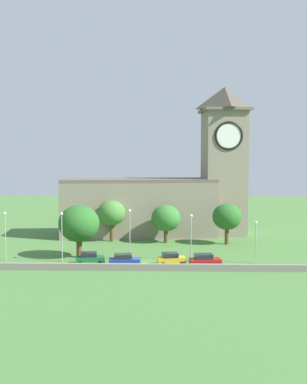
{
  "coord_description": "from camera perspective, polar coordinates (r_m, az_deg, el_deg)",
  "views": [
    {
      "loc": [
        2.62,
        -66.03,
        15.75
      ],
      "look_at": [
        0.61,
        10.08,
        9.81
      ],
      "focal_mm": 43.19,
      "sensor_mm": 36.0,
      "label": 1
    }
  ],
  "objects": [
    {
      "name": "ground_plane",
      "position": [
        82.59,
        -0.33,
        -6.53
      ],
      "size": [
        200.0,
        200.0,
        0.0
      ],
      "primitive_type": "plane",
      "color": "#477538"
    },
    {
      "name": "church",
      "position": [
        91.94,
        1.94,
        0.22
      ],
      "size": [
        37.54,
        13.41,
        29.38
      ],
      "color": "gray",
      "rests_on": "ground"
    },
    {
      "name": "quay_barrier",
      "position": [
        64.38,
        -0.87,
        -9.26
      ],
      "size": [
        49.68,
        0.7,
        0.95
      ],
      "primitive_type": "cube",
      "color": "gray",
      "rests_on": "ground"
    },
    {
      "name": "car_green",
      "position": [
        68.7,
        -7.87,
        -8.09
      ],
      "size": [
        4.39,
        2.69,
        1.73
      ],
      "color": "#1E6B38",
      "rests_on": "ground"
    },
    {
      "name": "car_blue",
      "position": [
        66.71,
        -3.66,
        -8.39
      ],
      "size": [
        4.65,
        2.66,
        1.82
      ],
      "color": "#233D9E",
      "rests_on": "ground"
    },
    {
      "name": "car_yellow",
      "position": [
        67.54,
        2.17,
        -8.25
      ],
      "size": [
        4.31,
        2.8,
        1.78
      ],
      "color": "gold",
      "rests_on": "ground"
    },
    {
      "name": "car_red",
      "position": [
        66.65,
        6.34,
        -8.39
      ],
      "size": [
        4.65,
        2.78,
        1.89
      ],
      "color": "red",
      "rests_on": "ground"
    },
    {
      "name": "streetlamp_west_end",
      "position": [
        73.21,
        -17.85,
        -4.29
      ],
      "size": [
        0.44,
        0.44,
        7.36
      ],
      "color": "#9EA0A5",
      "rests_on": "ground"
    },
    {
      "name": "streetlamp_west_mid",
      "position": [
        70.05,
        -11.26,
        -4.52
      ],
      "size": [
        0.44,
        0.44,
        7.43
      ],
      "color": "#9EA0A5",
      "rests_on": "ground"
    },
    {
      "name": "streetlamp_central",
      "position": [
        69.41,
        -2.95,
        -4.34
      ],
      "size": [
        0.44,
        0.44,
        7.82
      ],
      "color": "#9EA0A5",
      "rests_on": "ground"
    },
    {
      "name": "streetlamp_east_mid",
      "position": [
        69.25,
        4.66,
        -4.71
      ],
      "size": [
        0.44,
        0.44,
        7.09
      ],
      "color": "#9EA0A5",
      "rests_on": "ground"
    },
    {
      "name": "streetlamp_east_end",
      "position": [
        69.16,
        12.52,
        -5.19
      ],
      "size": [
        0.44,
        0.44,
        6.32
      ],
      "color": "#9EA0A5",
      "rests_on": "ground"
    },
    {
      "name": "tree_churchyard",
      "position": [
        83.35,
        9.07,
        -3.05
      ],
      "size": [
        5.2,
        5.2,
        7.32
      ],
      "color": "brown",
      "rests_on": "ground"
    },
    {
      "name": "tree_riverside_east",
      "position": [
        85.52,
        -5.2,
        -2.62
      ],
      "size": [
        5.13,
        5.13,
        7.6
      ],
      "color": "brown",
      "rests_on": "ground"
    },
    {
      "name": "tree_riverside_west",
      "position": [
        72.54,
        -9.19,
        -3.88
      ],
      "size": [
        6.34,
        6.34,
        8.19
      ],
      "color": "brown",
      "rests_on": "ground"
    },
    {
      "name": "tree_by_tower",
      "position": [
        83.96,
        1.54,
        -3.26
      ],
      "size": [
        5.34,
        5.34,
        6.91
      ],
      "color": "brown",
      "rests_on": "ground"
    }
  ]
}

